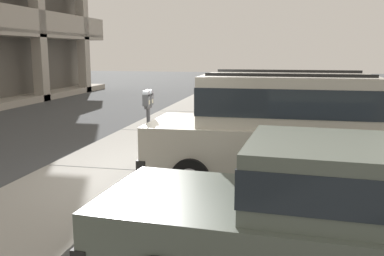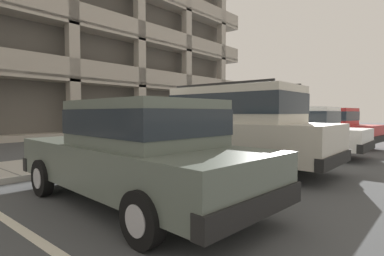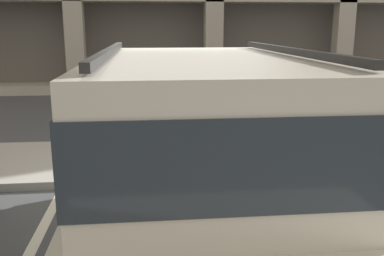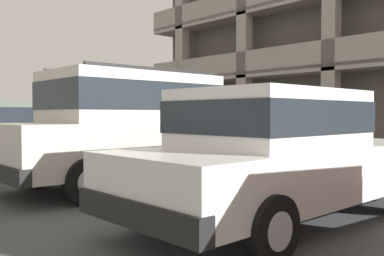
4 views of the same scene
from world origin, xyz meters
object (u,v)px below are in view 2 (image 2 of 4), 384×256
Objects in this scene: dark_hatchback at (295,129)px; red_sedan at (137,149)px; silver_suv at (235,124)px; parking_garage at (31,16)px; parking_meter_far at (267,119)px; blue_coupe at (321,126)px; parking_meter_near at (169,116)px.

red_sedan is at bearing -178.23° from dark_hatchback.
silver_suv is 0.15× the size of parking_garage.
parking_meter_far is 0.05× the size of parking_garage.
silver_suv is 1.04× the size of blue_coupe.
dark_hatchback is 0.97× the size of blue_coupe.
parking_garage is at bearing 109.77° from parking_meter_far.
parking_meter_near reaches higher than parking_meter_far.
dark_hatchback is (6.66, 0.26, 0.00)m from red_sedan.
blue_coupe is 18.45m from parking_garage.
silver_suv is 1.04× the size of red_sedan.
silver_suv reaches higher than parking_meter_near.
parking_meter_far is (3.60, 2.75, 0.26)m from dark_hatchback.
parking_meter_near reaches higher than red_sedan.
parking_meter_near is (-6.22, 2.59, 0.43)m from blue_coupe.
red_sedan is at bearing -107.17° from parking_garage.
parking_meter_far is at bearing -70.23° from parking_garage.
parking_meter_near is at bearing 83.51° from silver_suv.
parking_meter_far is at bearing 20.40° from silver_suv.
blue_coupe is at bearing -0.19° from silver_suv.
parking_meter_near is at bearing 43.15° from red_sedan.
red_sedan is at bearing -172.52° from silver_suv.
parking_garage is at bearing 83.60° from parking_meter_near.
parking_meter_far is (0.36, 2.58, 0.26)m from blue_coupe.
blue_coupe is at bearing -22.62° from parking_meter_near.
dark_hatchback is 4.09m from parking_meter_near.
dark_hatchback is at bearing -172.14° from blue_coupe.
parking_meter_near is (0.29, 2.57, 0.16)m from silver_suv.
blue_coupe is at bearing -74.27° from parking_garage.
parking_garage is (-5.02, 13.96, 6.46)m from parking_meter_far.
parking_meter_near reaches higher than dark_hatchback.
parking_meter_far reaches higher than blue_coupe.
silver_suv is 3.28× the size of parking_meter_far.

